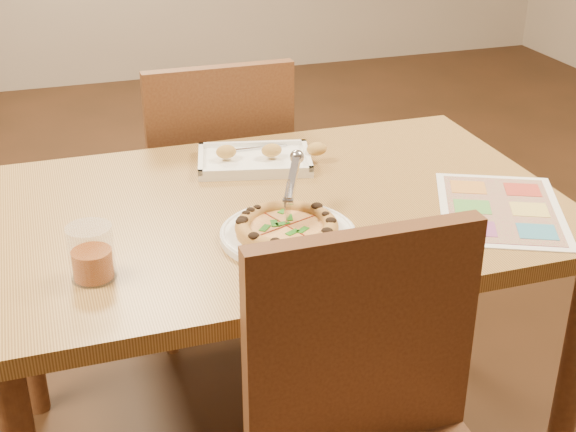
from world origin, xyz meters
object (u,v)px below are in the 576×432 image
object	(u,v)px
pizza	(287,227)
pizza_cutter	(291,186)
glass_tumbler	(92,256)
chair_far	(215,168)
plate	(288,234)
chair_near	(380,430)
dining_table	(275,237)
menu	(501,209)
appetizer_tray	(258,160)

from	to	relation	value
pizza	pizza_cutter	world-z (taller)	pizza_cutter
pizza_cutter	glass_tumbler	size ratio (longest dim) A/B	1.51
chair_far	plate	distance (m)	0.78
chair_near	chair_far	distance (m)	1.20
dining_table	menu	size ratio (longest dim) A/B	3.49
plate	glass_tumbler	xyz separation A→B (m)	(-0.40, -0.04, 0.04)
chair_near	pizza	world-z (taller)	chair_near
dining_table	plate	distance (m)	0.19
chair_near	menu	world-z (taller)	chair_near
chair_near	pizza	xyz separation A→B (m)	(-0.03, 0.43, 0.18)
appetizer_tray	glass_tumbler	world-z (taller)	glass_tumbler
appetizer_tray	glass_tumbler	xyz separation A→B (m)	(-0.45, -0.44, 0.03)
pizza	glass_tumbler	distance (m)	0.40
pizza	menu	distance (m)	0.49
plate	glass_tumbler	bearing A→B (deg)	-174.24
dining_table	pizza_cutter	world-z (taller)	pizza_cutter
plate	dining_table	bearing A→B (deg)	82.49
pizza_cutter	menu	distance (m)	0.48
menu	chair_near	bearing A→B (deg)	-138.38
dining_table	plate	xyz separation A→B (m)	(-0.02, -0.17, 0.09)
chair_far	appetizer_tray	size ratio (longest dim) A/B	1.40
dining_table	menu	world-z (taller)	menu
pizza	glass_tumbler	size ratio (longest dim) A/B	2.00
dining_table	glass_tumbler	world-z (taller)	glass_tumbler
chair_near	pizza	distance (m)	0.47
chair_near	glass_tumbler	xyz separation A→B (m)	(-0.42, 0.40, 0.20)
dining_table	menu	xyz separation A→B (m)	(0.47, -0.19, 0.09)
dining_table	pizza	bearing A→B (deg)	-98.71
dining_table	chair_near	size ratio (longest dim) A/B	2.77
chair_near	pizza	bearing A→B (deg)	93.42
chair_near	pizza_cutter	xyz separation A→B (m)	(0.00, 0.49, 0.24)
dining_table	pizza_cutter	size ratio (longest dim) A/B	8.05
pizza	chair_far	bearing A→B (deg)	88.08
dining_table	plate	world-z (taller)	plate
chair_far	menu	size ratio (longest dim) A/B	1.26
chair_near	appetizer_tray	xyz separation A→B (m)	(0.03, 0.83, 0.17)
dining_table	appetizer_tray	size ratio (longest dim) A/B	3.87
pizza_cutter	glass_tumbler	bearing A→B (deg)	129.08
chair_near	chair_far	size ratio (longest dim) A/B	1.00
chair_far	glass_tumbler	bearing A→B (deg)	62.49
chair_near	pizza_cutter	world-z (taller)	chair_near
dining_table	chair_near	world-z (taller)	chair_near
plate	appetizer_tray	world-z (taller)	appetizer_tray
chair_far	pizza_cutter	distance (m)	0.75
pizza_cutter	menu	size ratio (longest dim) A/B	0.43
pizza	glass_tumbler	world-z (taller)	glass_tumbler
chair_far	appetizer_tray	distance (m)	0.41
chair_near	chair_far	world-z (taller)	same
chair_near	plate	size ratio (longest dim) A/B	1.67
chair_far	glass_tumbler	xyz separation A→B (m)	(-0.42, -0.81, 0.20)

